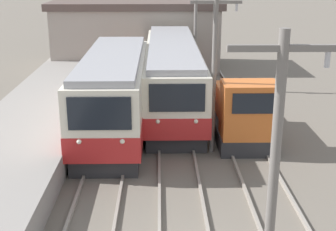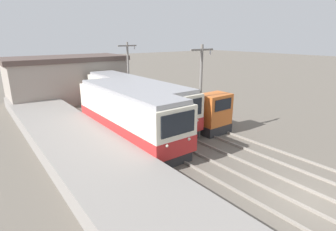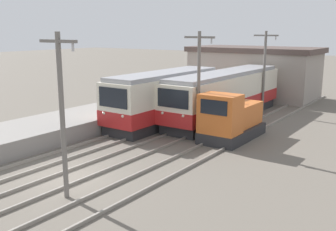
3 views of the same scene
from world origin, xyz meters
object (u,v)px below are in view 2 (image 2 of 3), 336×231
Objects in this scene: commuter_train_center at (135,101)px; shunting_locomotive at (201,113)px; catenary_mast_mid at (201,88)px; catenary_mast_far at (128,73)px; commuter_train_left at (129,116)px.

commuter_train_center reaches higher than shunting_locomotive.
catenary_mast_far is (0.00, 10.23, 0.00)m from catenary_mast_mid.
commuter_train_left is 2.18× the size of shunting_locomotive.
commuter_train_left is 4.86m from commuter_train_center.
commuter_train_left is 5.94m from shunting_locomotive.
shunting_locomotive is 9.29m from catenary_mast_far.
commuter_train_left is 0.76× the size of commuter_train_center.
commuter_train_center is 2.18× the size of catenary_mast_mid.
catenary_mast_mid is 1.00× the size of catenary_mast_far.
commuter_train_left is 5.35m from catenary_mast_mid.
commuter_train_center is 4.42m from catenary_mast_far.
commuter_train_center is 2.18× the size of catenary_mast_far.
commuter_train_left is 8.98m from catenary_mast_far.
shunting_locomotive is (5.80, -1.19, -0.52)m from commuter_train_left.
catenary_mast_mid is at bearing -77.03° from commuter_train_center.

